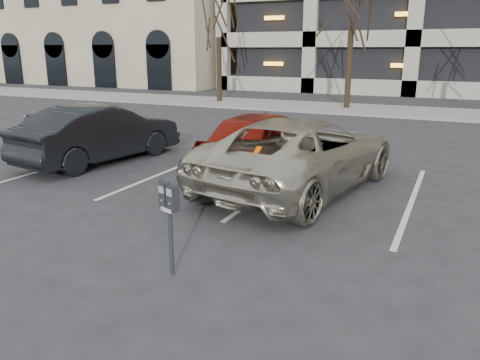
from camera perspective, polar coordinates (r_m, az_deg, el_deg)
ground at (r=7.77m, az=8.13°, el=-6.01°), size 140.00×140.00×0.00m
sidewalk at (r=23.19m, az=20.14°, el=7.78°), size 80.00×4.00×0.12m
stall_lines at (r=10.26m, az=4.51°, el=-0.49°), size 16.90×5.20×0.00m
parking_meter at (r=5.96m, az=-8.61°, el=-3.00°), size 0.34×0.23×1.25m
suv_silver at (r=9.83m, az=7.41°, el=3.21°), size 3.38×5.77×1.51m
car_red at (r=11.26m, az=2.74°, el=4.87°), size 1.79×4.39×1.49m
car_dark at (r=12.74m, az=-16.74°, el=5.46°), size 2.23×4.69×1.48m
car_silver at (r=14.41m, az=-16.92°, el=6.37°), size 3.36×5.17×1.39m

